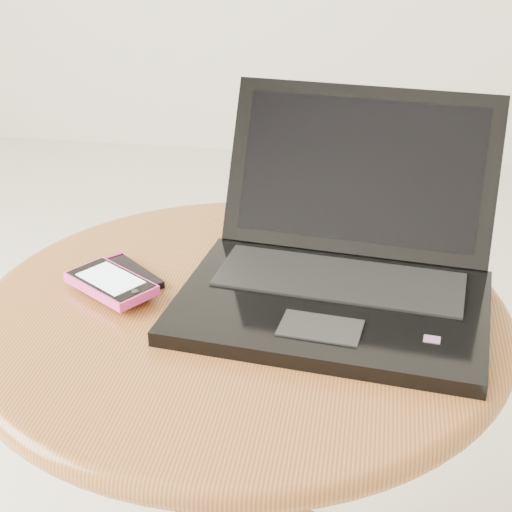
# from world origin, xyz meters

# --- Properties ---
(table) EXTENTS (0.62, 0.62, 0.49)m
(table) POSITION_xyz_m (-0.01, 0.08, 0.39)
(table) COLOR #4E2B12
(table) RESTS_ON ground
(laptop) EXTENTS (0.38, 0.37, 0.21)m
(laptop) POSITION_xyz_m (0.10, 0.12, 0.53)
(laptop) COLOR black
(laptop) RESTS_ON table
(phone_black) EXTENTS (0.11, 0.11, 0.01)m
(phone_black) POSITION_xyz_m (-0.17, 0.11, 0.50)
(phone_black) COLOR black
(phone_black) RESTS_ON table
(phone_pink) EXTENTS (0.12, 0.11, 0.01)m
(phone_pink) POSITION_xyz_m (-0.17, 0.07, 0.51)
(phone_pink) COLOR #DE348C
(phone_pink) RESTS_ON phone_black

